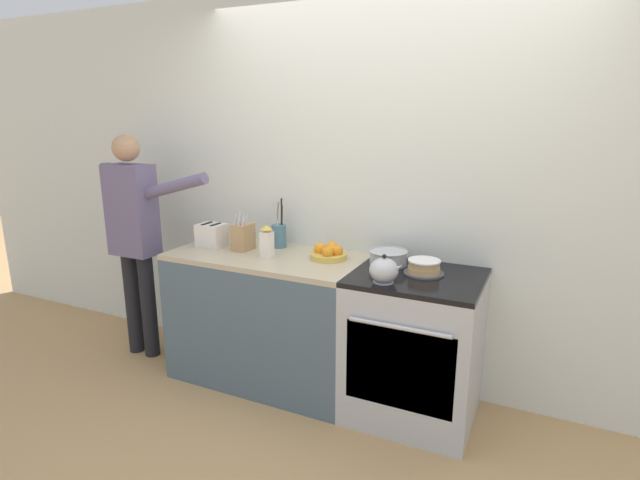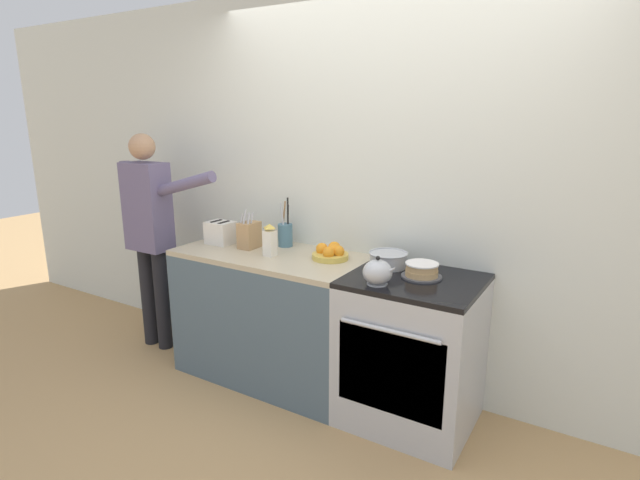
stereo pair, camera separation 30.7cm
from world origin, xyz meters
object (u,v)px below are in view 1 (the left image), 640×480
at_px(tea_kettle, 384,271).
at_px(knife_block, 243,237).
at_px(mixing_bowl, 388,257).
at_px(utensil_crock, 279,235).
at_px(layer_cake, 424,267).
at_px(toaster, 212,235).
at_px(stove_range, 414,346).
at_px(fruit_bowl, 329,253).
at_px(person_baker, 134,228).
at_px(milk_carton, 267,242).

bearing_deg(tea_kettle, knife_block, 167.91).
relative_size(mixing_bowl, utensil_crock, 0.68).
xyz_separation_m(layer_cake, toaster, (-1.50, -0.02, 0.04)).
bearing_deg(utensil_crock, tea_kettle, -23.99).
xyz_separation_m(stove_range, fruit_bowl, (-0.60, 0.09, 0.49)).
relative_size(utensil_crock, fruit_bowl, 1.48).
bearing_deg(toaster, person_baker, -169.15).
bearing_deg(fruit_bowl, stove_range, -8.70).
height_order(stove_range, layer_cake, layer_cake).
bearing_deg(layer_cake, tea_kettle, -124.01).
height_order(layer_cake, mixing_bowl, mixing_bowl).
relative_size(knife_block, person_baker, 0.17).
relative_size(tea_kettle, fruit_bowl, 0.84).
relative_size(stove_range, mixing_bowl, 3.78).
distance_m(stove_range, layer_cake, 0.49).
bearing_deg(toaster, layer_cake, 0.95).
xyz_separation_m(knife_block, fruit_bowl, (0.62, 0.06, -0.05)).
distance_m(mixing_bowl, knife_block, 1.01).
xyz_separation_m(utensil_crock, person_baker, (-1.04, -0.30, 0.01)).
bearing_deg(mixing_bowl, utensil_crock, 174.89).
bearing_deg(mixing_bowl, fruit_bowl, -175.12).
height_order(layer_cake, knife_block, knife_block).
bearing_deg(stove_range, person_baker, -177.21).
distance_m(mixing_bowl, toaster, 1.26).
relative_size(utensil_crock, milk_carton, 1.62).
bearing_deg(person_baker, utensil_crock, 20.89).
relative_size(utensil_crock, toaster, 1.73).
xyz_separation_m(layer_cake, tea_kettle, (-0.16, -0.24, 0.03)).
bearing_deg(toaster, knife_block, 3.52).
bearing_deg(stove_range, utensil_crock, 169.16).
relative_size(fruit_bowl, milk_carton, 1.10).
bearing_deg(utensil_crock, knife_block, -138.11).
xyz_separation_m(utensil_crock, toaster, (-0.44, -0.18, -0.01)).
height_order(toaster, milk_carton, milk_carton).
bearing_deg(layer_cake, utensil_crock, 171.54).
distance_m(layer_cake, person_baker, 2.11).
bearing_deg(layer_cake, toaster, -179.05).
height_order(toaster, person_baker, person_baker).
bearing_deg(knife_block, tea_kettle, -12.09).
bearing_deg(mixing_bowl, stove_range, -29.82).
xyz_separation_m(fruit_bowl, person_baker, (-1.47, -0.19, 0.06)).
height_order(knife_block, milk_carton, knife_block).
relative_size(mixing_bowl, knife_block, 0.86).
xyz_separation_m(layer_cake, person_baker, (-2.10, -0.14, 0.06)).
bearing_deg(person_baker, milk_carton, 7.31).
bearing_deg(fruit_bowl, milk_carton, -158.59).
distance_m(knife_block, milk_carton, 0.26).
bearing_deg(knife_block, fruit_bowl, 5.69).
distance_m(mixing_bowl, person_baker, 1.87).
xyz_separation_m(layer_cake, utensil_crock, (-1.06, 0.16, 0.05)).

